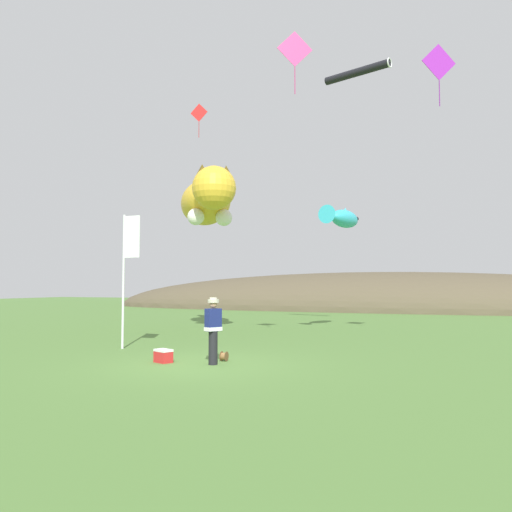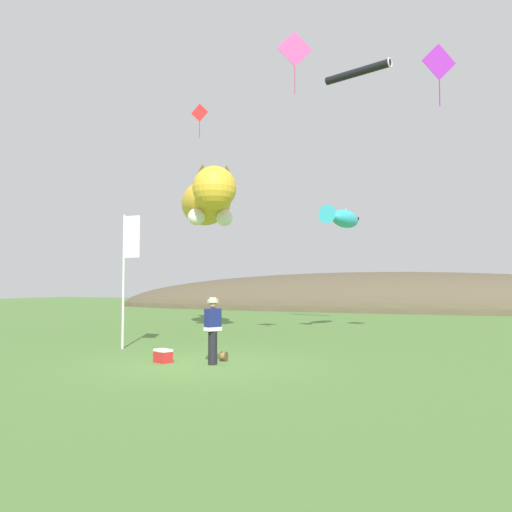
# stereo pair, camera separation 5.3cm
# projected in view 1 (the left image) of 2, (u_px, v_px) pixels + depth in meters

# --- Properties ---
(ground_plane) EXTENTS (120.00, 120.00, 0.00)m
(ground_plane) POSITION_uv_depth(u_px,v_px,m) (200.00, 365.00, 13.12)
(ground_plane) COLOR #517A38
(distant_hill_ridge) EXTENTS (52.00, 12.34, 6.52)m
(distant_hill_ridge) POSITION_uv_depth(u_px,v_px,m) (375.00, 310.00, 43.05)
(distant_hill_ridge) COLOR brown
(distant_hill_ridge) RESTS_ON ground
(festival_attendant) EXTENTS (0.43, 0.49, 1.77)m
(festival_attendant) POSITION_uv_depth(u_px,v_px,m) (213.00, 328.00, 13.25)
(festival_attendant) COLOR black
(festival_attendant) RESTS_ON ground
(kite_spool) EXTENTS (0.16, 0.27, 0.27)m
(kite_spool) POSITION_uv_depth(u_px,v_px,m) (224.00, 356.00, 13.81)
(kite_spool) COLOR olive
(kite_spool) RESTS_ON ground
(picnic_cooler) EXTENTS (0.58, 0.50, 0.36)m
(picnic_cooler) POSITION_uv_depth(u_px,v_px,m) (163.00, 356.00, 13.57)
(picnic_cooler) COLOR red
(picnic_cooler) RESTS_ON ground
(festival_banner_pole) EXTENTS (0.66, 0.08, 4.47)m
(festival_banner_pole) POSITION_uv_depth(u_px,v_px,m) (127.00, 260.00, 16.63)
(festival_banner_pole) COLOR silver
(festival_banner_pole) RESTS_ON ground
(kite_giant_cat) EXTENTS (5.31, 7.01, 2.48)m
(kite_giant_cat) POSITION_uv_depth(u_px,v_px,m) (207.00, 201.00, 23.35)
(kite_giant_cat) COLOR gold
(kite_fish_windsock) EXTENTS (1.47, 3.16, 0.94)m
(kite_fish_windsock) POSITION_uv_depth(u_px,v_px,m) (342.00, 218.00, 22.72)
(kite_fish_windsock) COLOR #33B2CC
(kite_tube_streamer) EXTENTS (3.14, 1.32, 0.44)m
(kite_tube_streamer) POSITION_uv_depth(u_px,v_px,m) (357.00, 72.00, 22.41)
(kite_tube_streamer) COLOR black
(kite_diamond_pink) EXTENTS (1.02, 0.60, 2.07)m
(kite_diamond_pink) POSITION_uv_depth(u_px,v_px,m) (295.00, 50.00, 16.01)
(kite_diamond_pink) COLOR #E53F8C
(kite_diamond_red) EXTENTS (1.04, 0.08, 1.94)m
(kite_diamond_red) POSITION_uv_depth(u_px,v_px,m) (199.00, 113.00, 27.84)
(kite_diamond_red) COLOR red
(kite_diamond_violet) EXTENTS (1.08, 0.71, 2.18)m
(kite_diamond_violet) POSITION_uv_depth(u_px,v_px,m) (439.00, 63.00, 17.02)
(kite_diamond_violet) COLOR purple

